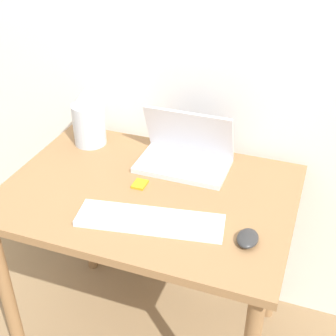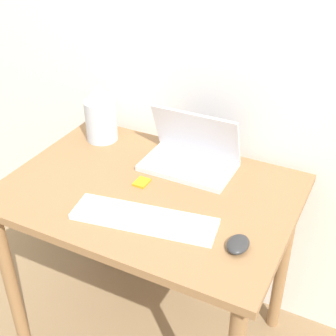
{
  "view_description": "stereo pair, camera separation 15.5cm",
  "coord_description": "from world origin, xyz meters",
  "views": [
    {
      "loc": [
        0.52,
        -0.87,
        1.71
      ],
      "look_at": [
        0.07,
        0.36,
        0.88
      ],
      "focal_mm": 50.0,
      "sensor_mm": 36.0,
      "label": 1
    },
    {
      "loc": [
        0.66,
        -0.8,
        1.71
      ],
      "look_at": [
        0.07,
        0.36,
        0.88
      ],
      "focal_mm": 50.0,
      "sensor_mm": 36.0,
      "label": 2
    }
  ],
  "objects": [
    {
      "name": "laptop",
      "position": [
        0.07,
        0.56,
        0.82
      ],
      "size": [
        0.33,
        0.21,
        0.21
      ],
      "color": "silver",
      "rests_on": "desk"
    },
    {
      "name": "vase",
      "position": [
        -0.35,
        0.58,
        0.89
      ],
      "size": [
        0.13,
        0.13,
        0.24
      ],
      "color": "silver",
      "rests_on": "desk"
    },
    {
      "name": "desk",
      "position": [
        0.0,
        0.35,
        0.66
      ],
      "size": [
        1.0,
        0.71,
        0.78
      ],
      "color": "olive",
      "rests_on": "ground_plane"
    },
    {
      "name": "mouse",
      "position": [
        0.38,
        0.21,
        0.79
      ],
      "size": [
        0.06,
        0.09,
        0.03
      ],
      "color": "#2D2D2D",
      "rests_on": "desk"
    },
    {
      "name": "keyboard",
      "position": [
        0.07,
        0.19,
        0.79
      ],
      "size": [
        0.48,
        0.2,
        0.02
      ],
      "color": "white",
      "rests_on": "desk"
    },
    {
      "name": "mp3_player",
      "position": [
        -0.04,
        0.37,
        0.78
      ],
      "size": [
        0.05,
        0.06,
        0.01
      ],
      "color": "orange",
      "rests_on": "desk"
    },
    {
      "name": "wall_back",
      "position": [
        0.0,
        0.77,
        1.25
      ],
      "size": [
        6.0,
        0.05,
        2.5
      ],
      "color": "white",
      "rests_on": "ground_plane"
    }
  ]
}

